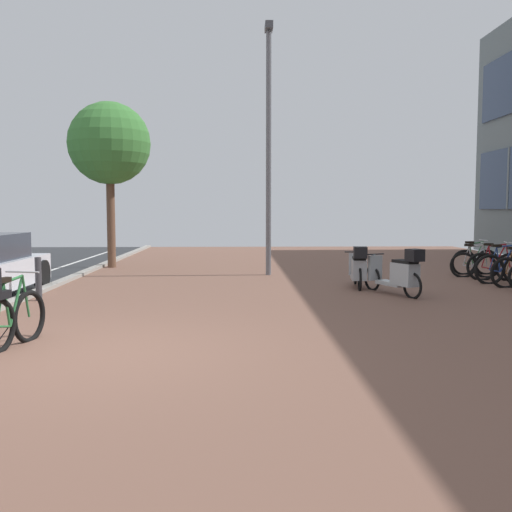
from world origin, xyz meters
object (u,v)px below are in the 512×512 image
bicycle_rack_06 (504,269)px  bicycle_rack_08 (475,265)px  street_tree (109,144)px  bicycle_foreground (8,317)px  scooter_near (399,273)px  bicycle_rack_07 (496,266)px  scooter_mid (358,268)px  lamp_post (269,139)px  bicycle_rack_09 (475,262)px  bollard_far (38,279)px

bicycle_rack_06 → bicycle_rack_08: (-0.13, 1.31, -0.02)m
street_tree → bicycle_rack_08: bearing=-16.1°
bicycle_foreground → scooter_near: bearing=34.3°
bicycle_rack_08 → bicycle_rack_07: bearing=-69.4°
scooter_mid → bicycle_rack_07: bearing=19.2°
scooter_mid → lamp_post: (-1.86, 2.66, 3.16)m
bicycle_rack_08 → bicycle_foreground: bearing=-141.2°
bicycle_rack_07 → scooter_mid: (-3.69, -1.29, 0.09)m
bicycle_rack_06 → bicycle_foreground: bearing=-147.0°
bicycle_foreground → lamp_post: lamp_post is taller
scooter_mid → bicycle_rack_06: bearing=10.0°
bicycle_rack_09 → scooter_near: 4.84m
bicycle_rack_09 → bicycle_rack_08: bearing=-113.5°
bicycle_foreground → scooter_mid: bearing=43.6°
bicycle_rack_07 → scooter_near: 3.90m
bicycle_foreground → lamp_post: size_ratio=0.21×
lamp_post → street_tree: lamp_post is taller
lamp_post → street_tree: bearing=155.1°
bicycle_rack_06 → street_tree: street_tree is taller
bicycle_rack_08 → bollard_far: (-9.95, -3.47, 0.09)m
street_tree → bollard_far: 7.14m
bicycle_rack_09 → scooter_near: size_ratio=0.78×
bicycle_rack_06 → scooter_mid: bearing=-170.0°
scooter_mid → bollard_far: scooter_mid is taller
bicycle_rack_07 → scooter_mid: bearing=-160.8°
lamp_post → bollard_far: 7.02m
bicycle_rack_08 → bicycle_rack_09: bicycle_rack_09 is taller
bicycle_rack_09 → bollard_far: bicycle_rack_09 is taller
bicycle_foreground → bicycle_rack_06: (9.17, 5.95, -0.04)m
bicycle_foreground → bicycle_rack_08: 11.59m
bicycle_rack_09 → bollard_far: (-10.24, -4.13, 0.08)m
bicycle_rack_09 → scooter_near: bearing=-130.3°
scooter_near → street_tree: bearing=140.2°
scooter_mid → bollard_far: bearing=-166.8°
bicycle_rack_07 → scooter_near: scooter_near is taller
bicycle_rack_08 → scooter_near: bearing=-133.2°
bicycle_foreground → lamp_post: 9.38m
bicycle_rack_07 → bollard_far: bicycle_rack_07 is taller
bicycle_rack_08 → lamp_post: size_ratio=0.19×
bicycle_rack_07 → bollard_far: (-10.20, -2.82, 0.07)m
scooter_mid → bollard_far: size_ratio=2.03×
bicycle_rack_08 → scooter_mid: scooter_mid is taller
bicycle_foreground → bollard_far: 3.90m
scooter_near → bicycle_rack_07: bearing=37.6°
bicycle_foreground → bicycle_rack_07: 11.39m
lamp_post → bicycle_rack_08: bearing=-7.7°
bicycle_rack_07 → bicycle_rack_09: (0.04, 1.31, -0.01)m
bicycle_rack_06 → lamp_post: lamp_post is taller
scooter_near → bicycle_rack_06: bearing=30.0°
scooter_near → bollard_far: 7.12m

